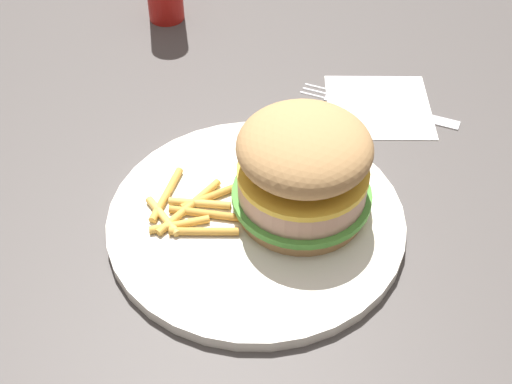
{
  "coord_description": "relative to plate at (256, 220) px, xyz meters",
  "views": [
    {
      "loc": [
        0.07,
        -0.44,
        0.47
      ],
      "look_at": [
        0.03,
        -0.01,
        0.04
      ],
      "focal_mm": 49.16,
      "sensor_mm": 36.0,
      "label": 1
    }
  ],
  "objects": [
    {
      "name": "sandwich",
      "position": [
        0.04,
        0.02,
        0.05
      ],
      "size": [
        0.12,
        0.12,
        0.1
      ],
      "color": "tan",
      "rests_on": "plate"
    },
    {
      "name": "fork",
      "position": [
        0.11,
        0.19,
        -0.0
      ],
      "size": [
        0.17,
        0.06,
        0.0
      ],
      "color": "silver",
      "rests_on": "napkin"
    },
    {
      "name": "plate",
      "position": [
        0.0,
        0.0,
        0.0
      ],
      "size": [
        0.27,
        0.27,
        0.01
      ],
      "primitive_type": "cylinder",
      "color": "silver",
      "rests_on": "ground_plane"
    },
    {
      "name": "fries_pile",
      "position": [
        -0.06,
        -0.0,
        0.01
      ],
      "size": [
        0.1,
        0.08,
        0.01
      ],
      "color": "#E5B251",
      "rests_on": "plate"
    },
    {
      "name": "napkin",
      "position": [
        0.11,
        0.19,
        -0.01
      ],
      "size": [
        0.12,
        0.12,
        0.0
      ],
      "primitive_type": "cube",
      "rotation": [
        0.0,
        0.0,
        0.1
      ],
      "color": "white",
      "rests_on": "ground_plane"
    },
    {
      "name": "ground_plane",
      "position": [
        -0.03,
        0.01,
        -0.01
      ],
      "size": [
        1.6,
        1.6,
        0.0
      ],
      "primitive_type": "plane",
      "color": "#47423F"
    }
  ]
}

